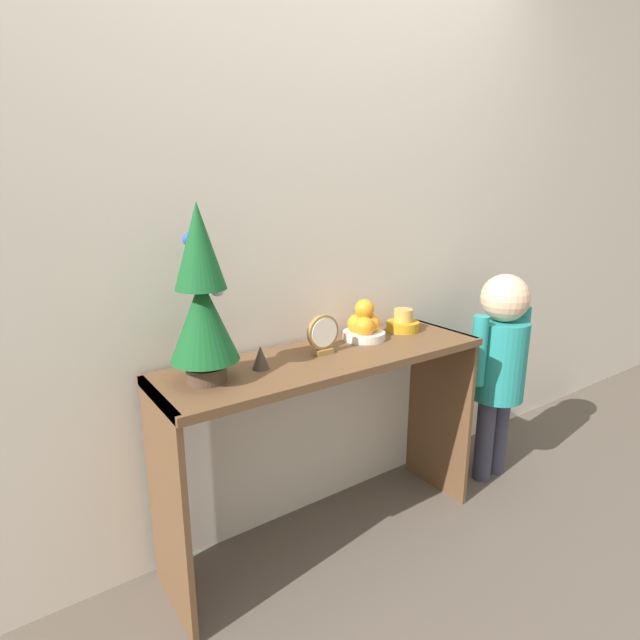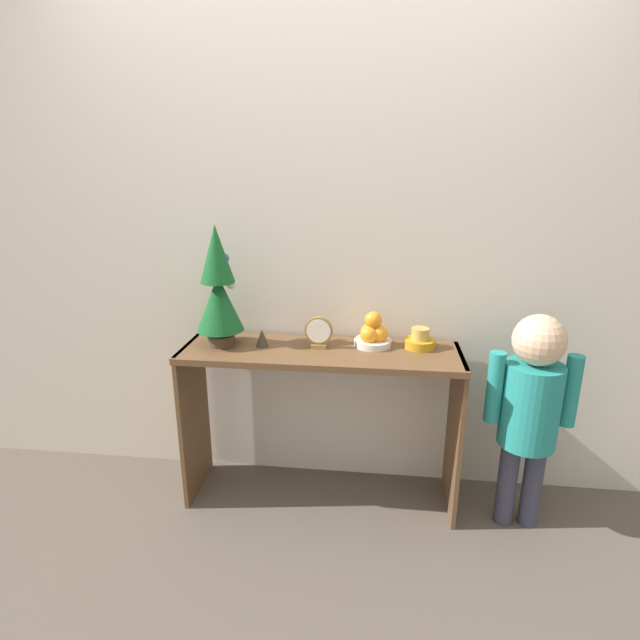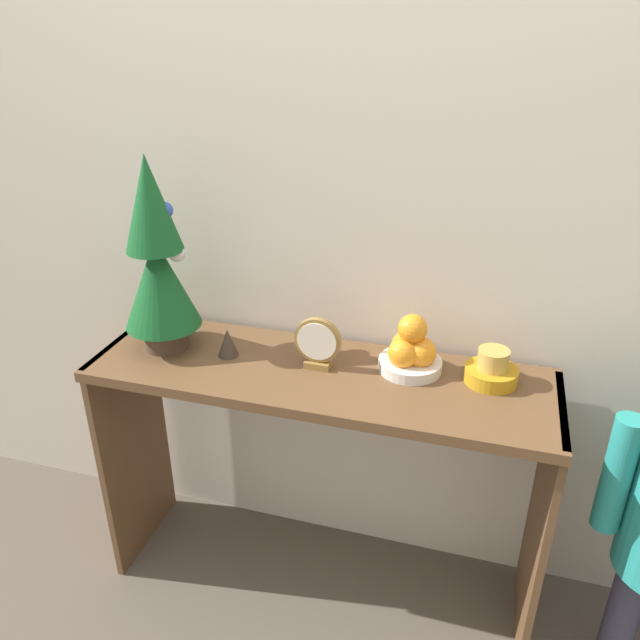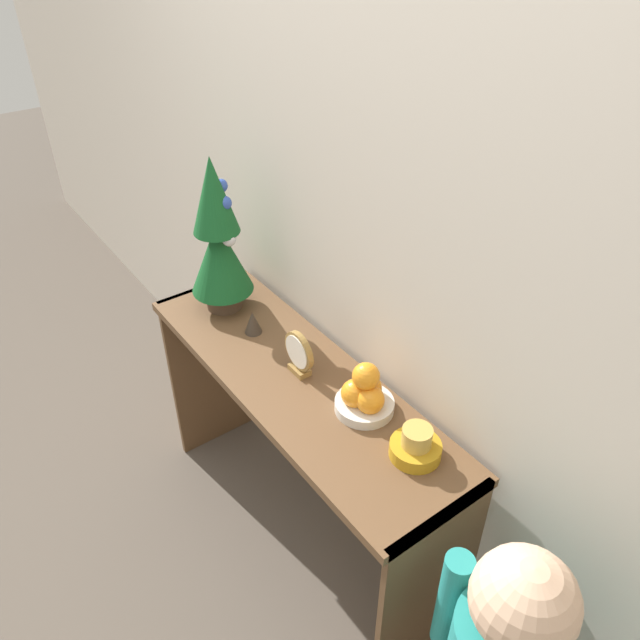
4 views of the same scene
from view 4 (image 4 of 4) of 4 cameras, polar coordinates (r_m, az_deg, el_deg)
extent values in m
plane|color=brown|center=(2.48, -5.78, -20.82)|extent=(12.00, 12.00, 0.00)
cube|color=beige|center=(1.81, 3.92, 9.08)|extent=(7.00, 0.05, 2.50)
cube|color=brown|center=(1.95, -2.17, -5.48)|extent=(1.29, 0.39, 0.03)
cube|color=brown|center=(2.63, -9.83, -4.23)|extent=(0.02, 0.36, 0.79)
cube|color=brown|center=(1.95, 9.69, -24.03)|extent=(0.02, 0.36, 0.79)
cylinder|color=#4C3828|center=(2.26, -8.73, 1.82)|extent=(0.13, 0.13, 0.05)
cylinder|color=brown|center=(2.24, -8.83, 2.78)|extent=(0.02, 0.02, 0.04)
cone|color=#145123|center=(2.17, -9.15, 5.74)|extent=(0.22, 0.22, 0.26)
cone|color=#145123|center=(2.06, -9.75, 11.21)|extent=(0.16, 0.16, 0.26)
sphere|color=silver|center=(2.08, -8.31, 7.29)|extent=(0.05, 0.05, 0.05)
sphere|color=#2D4CA8|center=(2.06, -8.69, 10.53)|extent=(0.05, 0.05, 0.05)
sphere|color=#2D4CA8|center=(2.08, -9.04, 12.03)|extent=(0.04, 0.04, 0.04)
cylinder|color=silver|center=(1.83, 4.08, -7.77)|extent=(0.17, 0.17, 0.03)
sphere|color=orange|center=(1.78, 4.60, -7.27)|extent=(0.08, 0.08, 0.08)
sphere|color=orange|center=(1.82, 4.37, -6.16)|extent=(0.08, 0.08, 0.08)
sphere|color=orange|center=(1.80, 3.24, -6.71)|extent=(0.08, 0.08, 0.08)
sphere|color=orange|center=(1.76, 4.23, -5.15)|extent=(0.08, 0.08, 0.08)
cylinder|color=#B78419|center=(1.72, 8.70, -11.63)|extent=(0.14, 0.14, 0.04)
cylinder|color=gold|center=(1.68, 8.85, -10.53)|extent=(0.08, 0.08, 0.05)
cube|color=olive|center=(1.95, -1.89, -4.56)|extent=(0.07, 0.04, 0.02)
cylinder|color=olive|center=(1.90, -1.93, -2.84)|extent=(0.13, 0.02, 0.13)
cylinder|color=white|center=(1.90, -2.18, -2.95)|extent=(0.11, 0.00, 0.11)
cone|color=#382D23|center=(2.11, -6.16, -0.19)|extent=(0.06, 0.06, 0.08)
sphere|color=#E0B28E|center=(1.40, 18.16, -23.21)|extent=(0.22, 0.22, 0.22)
cylinder|color=teal|center=(1.62, 11.94, -23.83)|extent=(0.07, 0.07, 0.32)
camera|label=1|loc=(2.43, -49.14, 7.26)|focal=28.00mm
camera|label=2|loc=(1.71, -80.37, -12.58)|focal=28.00mm
camera|label=3|loc=(1.09, -64.04, -7.51)|focal=35.00mm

